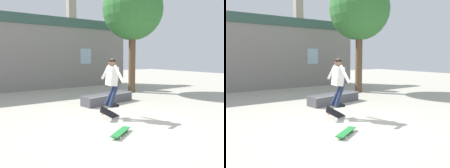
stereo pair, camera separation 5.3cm
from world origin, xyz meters
TOP-DOWN VIEW (x-y plane):
  - ground_plane at (0.00, 0.00)m, footprint 40.00×40.00m
  - building_backdrop at (0.02, 7.65)m, footprint 11.48×0.52m
  - tree_right at (3.67, 4.25)m, footprint 2.95×2.95m
  - skate_ledge at (1.20, 2.62)m, footprint 2.23×0.96m
  - skater at (0.19, 0.77)m, footprint 0.40×1.30m
  - skateboard_flipping at (0.10, 0.75)m, footprint 0.80×0.30m
  - skateboard_resting at (-0.40, -0.48)m, footprint 0.75×0.56m

SIDE VIEW (x-z plane):
  - ground_plane at x=0.00m, z-range 0.00..0.00m
  - skateboard_resting at x=-0.40m, z-range 0.03..0.11m
  - skateboard_flipping at x=0.10m, z-range -0.15..0.44m
  - skate_ledge at x=1.20m, z-range 0.00..0.37m
  - skater at x=0.19m, z-range 0.47..1.84m
  - building_backdrop at x=0.02m, z-range -0.42..4.57m
  - tree_right at x=3.67m, z-range 1.26..6.80m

